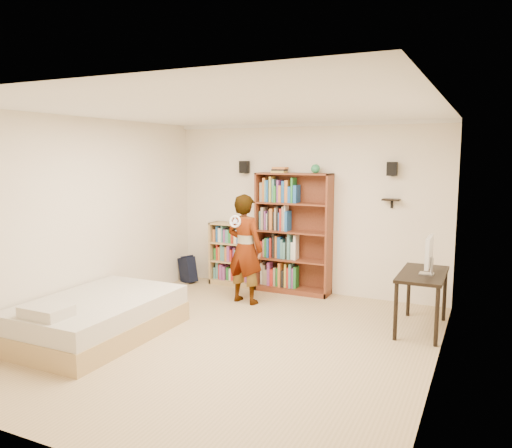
{
  "coord_description": "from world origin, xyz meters",
  "views": [
    {
      "loc": [
        2.68,
        -5.01,
        2.21
      ],
      "look_at": [
        0.02,
        0.6,
        1.34
      ],
      "focal_mm": 35.0,
      "sensor_mm": 36.0,
      "label": 1
    }
  ],
  "objects_px": {
    "tall_bookshelf": "(293,233)",
    "computer_desk": "(422,301)",
    "person": "(245,249)",
    "daybed": "(98,313)",
    "low_bookshelf": "(235,254)"
  },
  "relations": [
    {
      "from": "tall_bookshelf",
      "to": "computer_desk",
      "type": "distance_m",
      "value": 2.38
    },
    {
      "from": "computer_desk",
      "to": "person",
      "type": "height_order",
      "value": "person"
    },
    {
      "from": "daybed",
      "to": "person",
      "type": "distance_m",
      "value": 2.32
    },
    {
      "from": "low_bookshelf",
      "to": "daybed",
      "type": "height_order",
      "value": "low_bookshelf"
    },
    {
      "from": "computer_desk",
      "to": "daybed",
      "type": "relative_size",
      "value": 0.54
    },
    {
      "from": "tall_bookshelf",
      "to": "person",
      "type": "xyz_separation_m",
      "value": [
        -0.45,
        -0.83,
        -0.14
      ]
    },
    {
      "from": "computer_desk",
      "to": "daybed",
      "type": "distance_m",
      "value": 4.02
    },
    {
      "from": "computer_desk",
      "to": "low_bookshelf",
      "type": "bearing_deg",
      "value": 163.17
    },
    {
      "from": "tall_bookshelf",
      "to": "low_bookshelf",
      "type": "relative_size",
      "value": 1.82
    },
    {
      "from": "low_bookshelf",
      "to": "computer_desk",
      "type": "bearing_deg",
      "value": -16.83
    },
    {
      "from": "tall_bookshelf",
      "to": "person",
      "type": "relative_size",
      "value": 1.17
    },
    {
      "from": "low_bookshelf",
      "to": "person",
      "type": "relative_size",
      "value": 0.65
    },
    {
      "from": "computer_desk",
      "to": "person",
      "type": "distance_m",
      "value": 2.59
    },
    {
      "from": "tall_bookshelf",
      "to": "person",
      "type": "distance_m",
      "value": 0.96
    },
    {
      "from": "tall_bookshelf",
      "to": "low_bookshelf",
      "type": "xyz_separation_m",
      "value": [
        -1.07,
        0.02,
        -0.43
      ]
    }
  ]
}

